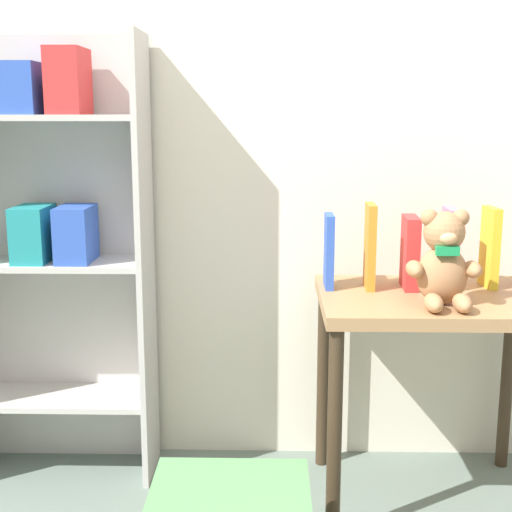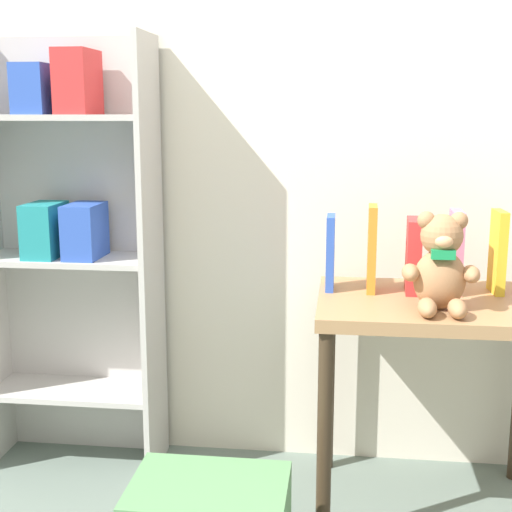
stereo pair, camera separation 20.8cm
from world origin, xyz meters
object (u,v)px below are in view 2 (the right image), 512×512
Objects in this scene: display_table at (434,333)px; book_standing_orange at (372,249)px; bookshelf_side at (71,232)px; book_standing_pink at (455,252)px; book_standing_blue at (330,252)px; book_standing_yellow at (498,252)px; teddy_bear at (441,266)px; book_standing_red at (413,255)px.

book_standing_orange is at bearing 157.25° from display_table.
bookshelf_side is 5.52× the size of book_standing_orange.
book_standing_blue is at bearing -176.91° from book_standing_pink.
book_standing_orange is 1.05× the size of book_standing_yellow.
teddy_bear is at bearing -134.03° from book_standing_yellow.
book_standing_red is (0.24, -0.00, -0.00)m from book_standing_blue.
book_standing_pink reaches higher than book_standing_blue.
bookshelf_side is at bearing 176.84° from book_standing_red.
display_table is at bearing -51.46° from book_standing_red.
book_standing_yellow reaches higher than book_standing_red.
display_table is 0.23m from book_standing_red.
book_standing_blue is 0.36m from book_standing_pink.
book_standing_pink is (0.36, 0.01, 0.01)m from book_standing_blue.
book_standing_yellow is (0.48, 0.02, 0.01)m from book_standing_blue.
book_standing_red is at bearing 104.85° from teddy_bear.
display_table is at bearing -15.95° from book_standing_blue.
bookshelf_side reaches higher than book_standing_orange.
book_standing_blue is (0.84, -0.11, -0.03)m from bookshelf_side.
book_standing_orange reaches higher than book_standing_pink.
book_standing_orange is at bearing 132.35° from teddy_bear.
teddy_bear reaches higher than book_standing_yellow.
book_standing_red is at bearing 125.87° from display_table.
bookshelf_side is at bearing 172.53° from book_standing_blue.
bookshelf_side is 6.32× the size of book_standing_blue.
display_table is (1.13, -0.19, -0.23)m from bookshelf_side.
book_standing_yellow is at bearing -3.98° from bookshelf_side.
book_standing_yellow is at bearing 7.00° from book_standing_red.
book_standing_orange is (-0.18, 0.08, 0.22)m from display_table.
book_standing_red reaches higher than display_table.
bookshelf_side reaches higher than book_standing_yellow.
bookshelf_side is 1.08m from book_standing_red.
book_standing_orange is 1.06× the size of book_standing_pink.
book_standing_red is at bearing -178.48° from book_standing_yellow.
bookshelf_side is at bearing 170.37° from display_table.
teddy_bear is 1.09× the size of book_standing_yellow.
book_standing_orange is at bearing -4.68° from book_standing_blue.
book_standing_blue is 0.24m from book_standing_red.
book_standing_pink is at bearing -4.71° from bookshelf_side.
teddy_bear is (-0.01, -0.11, 0.22)m from display_table.
book_standing_pink is at bearing 71.88° from teddy_bear.
book_standing_blue reaches higher than book_standing_red.
book_standing_orange is (0.96, -0.12, -0.01)m from bookshelf_side.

